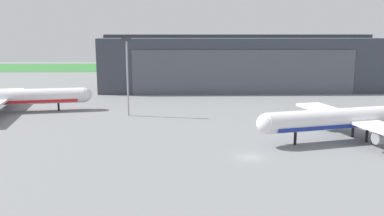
# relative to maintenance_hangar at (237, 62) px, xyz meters

# --- Properties ---
(ground_plane) EXTENTS (440.00, 440.00, 0.00)m
(ground_plane) POSITION_rel_maintenance_hangar_xyz_m (-9.41, -88.91, -9.66)
(ground_plane) COLOR slate
(grass_field_strip) EXTENTS (440.00, 56.00, 0.08)m
(grass_field_strip) POSITION_rel_maintenance_hangar_xyz_m (-9.41, 87.75, -9.62)
(grass_field_strip) COLOR #357637
(grass_field_strip) RESTS_ON ground_plane
(maintenance_hangar) EXTENTS (100.26, 37.52, 20.25)m
(maintenance_hangar) POSITION_rel_maintenance_hangar_xyz_m (0.00, 0.00, 0.00)
(maintenance_hangar) COLOR #383D47
(maintenance_hangar) RESTS_ON ground_plane
(airliner_near_left) EXTENTS (40.65, 37.62, 13.54)m
(airliner_near_left) POSITION_rel_maintenance_hangar_xyz_m (13.19, -78.12, -5.24)
(airliner_near_left) COLOR white
(airliner_near_left) RESTS_ON ground_plane
(apron_light_mast) EXTENTS (2.40, 0.50, 19.86)m
(apron_light_mast) POSITION_rel_maintenance_hangar_xyz_m (-35.01, -53.28, 1.91)
(apron_light_mast) COLOR #99999E
(apron_light_mast) RESTS_ON ground_plane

